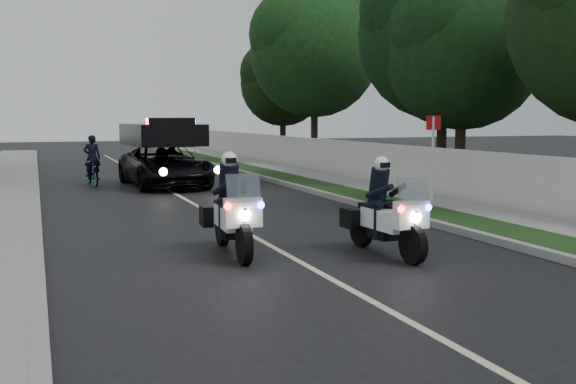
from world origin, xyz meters
name	(u,v)px	position (x,y,z in m)	size (l,w,h in m)	color
ground	(345,287)	(0.00, 0.00, 0.00)	(120.00, 120.00, 0.00)	black
curb_right	(324,194)	(4.10, 10.00, 0.07)	(0.20, 60.00, 0.15)	gray
grass_verge	(344,193)	(4.80, 10.00, 0.08)	(1.20, 60.00, 0.16)	#193814
sidewalk_right	(382,191)	(6.10, 10.00, 0.08)	(1.40, 60.00, 0.16)	gray
property_wall	(409,169)	(7.10, 10.00, 0.75)	(0.22, 60.00, 1.50)	beige
curb_left	(36,207)	(-4.10, 10.00, 0.07)	(0.20, 60.00, 0.15)	gray
lane_marking	(191,202)	(0.00, 10.00, 0.00)	(0.12, 50.00, 0.01)	#BFB78C
police_moto_left	(232,254)	(-0.87, 2.79, 0.00)	(0.75, 2.13, 1.81)	white
police_moto_right	(384,254)	(1.63, 1.78, 0.00)	(0.71, 2.04, 1.73)	white
police_suv	(165,186)	(0.12, 14.64, 0.00)	(2.43, 5.25, 2.55)	black
bicycle	(93,185)	(-2.20, 15.94, 0.00)	(0.59, 1.70, 0.89)	black
cyclist	(93,185)	(-2.20, 15.94, 0.00)	(0.57, 0.38, 1.58)	black
sign_post	(431,206)	(6.00, 7.01, 0.00)	(0.40, 0.40, 2.53)	#B7130D
tree_right_b	(459,187)	(9.68, 10.95, 0.00)	(5.44, 5.44, 9.07)	#133712
tree_right_c	(440,183)	(9.84, 12.33, 0.00)	(6.26, 6.26, 10.44)	#103411
tree_right_d	(314,163)	(9.46, 23.29, 0.00)	(6.62, 6.62, 11.03)	#194316
tree_right_e	(283,156)	(10.08, 29.60, 0.00)	(5.13, 5.13, 8.54)	black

